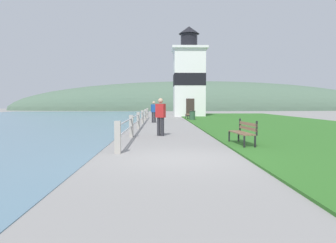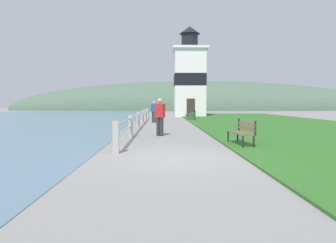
{
  "view_description": "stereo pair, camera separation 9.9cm",
  "coord_description": "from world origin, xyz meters",
  "px_view_note": "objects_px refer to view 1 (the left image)",
  "views": [
    {
      "loc": [
        -0.49,
        -8.91,
        1.54
      ],
      "look_at": [
        0.05,
        12.75,
        0.3
      ],
      "focal_mm": 35.0,
      "sensor_mm": 36.0,
      "label": 1
    },
    {
      "loc": [
        -0.39,
        -8.92,
        1.54
      ],
      "look_at": [
        0.05,
        12.75,
        0.3
      ],
      "focal_mm": 35.0,
      "sensor_mm": 36.0,
      "label": 2
    }
  ],
  "objects_px": {
    "person_by_railing": "(154,111)",
    "trash_bin": "(192,116)",
    "park_bench_midway": "(190,114)",
    "park_bench_near": "(244,131)",
    "person_strolling": "(161,115)",
    "lighthouse": "(189,78)"
  },
  "relations": [
    {
      "from": "person_by_railing",
      "to": "trash_bin",
      "type": "height_order",
      "value": "person_by_railing"
    },
    {
      "from": "park_bench_midway",
      "to": "park_bench_near",
      "type": "bearing_deg",
      "value": 88.88
    },
    {
      "from": "person_strolling",
      "to": "person_by_railing",
      "type": "relative_size",
      "value": 1.06
    },
    {
      "from": "person_by_railing",
      "to": "park_bench_midway",
      "type": "bearing_deg",
      "value": -49.13
    },
    {
      "from": "park_bench_midway",
      "to": "person_by_railing",
      "type": "distance_m",
      "value": 6.02
    },
    {
      "from": "person_by_railing",
      "to": "lighthouse",
      "type": "bearing_deg",
      "value": -34.2
    },
    {
      "from": "lighthouse",
      "to": "person_by_railing",
      "type": "bearing_deg",
      "value": -107.73
    },
    {
      "from": "lighthouse",
      "to": "person_by_railing",
      "type": "xyz_separation_m",
      "value": [
        -3.77,
        -11.79,
        -3.47
      ]
    },
    {
      "from": "park_bench_near",
      "to": "person_strolling",
      "type": "bearing_deg",
      "value": -55.55
    },
    {
      "from": "park_bench_midway",
      "to": "lighthouse",
      "type": "relative_size",
      "value": 0.16
    },
    {
      "from": "park_bench_near",
      "to": "trash_bin",
      "type": "xyz_separation_m",
      "value": [
        -0.16,
        16.94,
        -0.11
      ]
    },
    {
      "from": "park_bench_midway",
      "to": "trash_bin",
      "type": "xyz_separation_m",
      "value": [
        0.07,
        -1.96,
        -0.11
      ]
    },
    {
      "from": "park_bench_near",
      "to": "person_by_railing",
      "type": "relative_size",
      "value": 1.08
    },
    {
      "from": "park_bench_near",
      "to": "park_bench_midway",
      "type": "height_order",
      "value": "same"
    },
    {
      "from": "park_bench_midway",
      "to": "person_strolling",
      "type": "relative_size",
      "value": 0.95
    },
    {
      "from": "park_bench_near",
      "to": "person_strolling",
      "type": "distance_m",
      "value": 4.71
    },
    {
      "from": "lighthouse",
      "to": "person_strolling",
      "type": "distance_m",
      "value": 22.49
    },
    {
      "from": "lighthouse",
      "to": "person_strolling",
      "type": "relative_size",
      "value": 5.77
    },
    {
      "from": "person_strolling",
      "to": "trash_bin",
      "type": "distance_m",
      "value": 13.6
    },
    {
      "from": "park_bench_midway",
      "to": "person_strolling",
      "type": "xyz_separation_m",
      "value": [
        -2.74,
        -15.26,
        0.42
      ]
    },
    {
      "from": "park_bench_near",
      "to": "lighthouse",
      "type": "relative_size",
      "value": 0.18
    },
    {
      "from": "person_strolling",
      "to": "trash_bin",
      "type": "relative_size",
      "value": 2.09
    }
  ]
}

